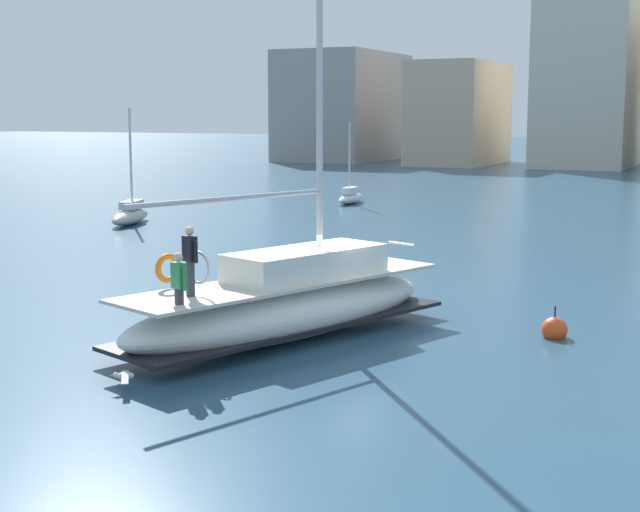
{
  "coord_description": "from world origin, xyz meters",
  "views": [
    {
      "loc": [
        10.0,
        -21.86,
        5.53
      ],
      "look_at": [
        -0.46,
        0.06,
        1.8
      ],
      "focal_mm": 52.21,
      "sensor_mm": 36.0,
      "label": 1
    }
  ],
  "objects_px": {
    "moored_sloop_near": "(351,197)",
    "mooring_buoy": "(554,330)",
    "moored_catamaran": "(130,214)",
    "seagull": "(124,376)",
    "main_sailboat": "(287,303)"
  },
  "relations": [
    {
      "from": "mooring_buoy",
      "to": "moored_sloop_near",
      "type": "bearing_deg",
      "value": 122.0
    },
    {
      "from": "mooring_buoy",
      "to": "seagull",
      "type": "bearing_deg",
      "value": -129.69
    },
    {
      "from": "moored_catamaran",
      "to": "seagull",
      "type": "relative_size",
      "value": 6.55
    },
    {
      "from": "main_sailboat",
      "to": "seagull",
      "type": "distance_m",
      "value": 5.46
    },
    {
      "from": "moored_catamaran",
      "to": "seagull",
      "type": "distance_m",
      "value": 29.11
    },
    {
      "from": "moored_catamaran",
      "to": "mooring_buoy",
      "type": "distance_m",
      "value": 28.56
    },
    {
      "from": "seagull",
      "to": "main_sailboat",
      "type": "bearing_deg",
      "value": 80.3
    },
    {
      "from": "moored_sloop_near",
      "to": "mooring_buoy",
      "type": "height_order",
      "value": "moored_sloop_near"
    },
    {
      "from": "seagull",
      "to": "mooring_buoy",
      "type": "distance_m",
      "value": 10.79
    },
    {
      "from": "moored_sloop_near",
      "to": "seagull",
      "type": "height_order",
      "value": "moored_sloop_near"
    },
    {
      "from": "seagull",
      "to": "mooring_buoy",
      "type": "relative_size",
      "value": 0.96
    },
    {
      "from": "moored_sloop_near",
      "to": "moored_catamaran",
      "type": "height_order",
      "value": "moored_catamaran"
    },
    {
      "from": "main_sailboat",
      "to": "moored_sloop_near",
      "type": "xyz_separation_m",
      "value": [
        -12.57,
        32.62,
        -0.47
      ]
    },
    {
      "from": "moored_sloop_near",
      "to": "mooring_buoy",
      "type": "distance_m",
      "value": 34.99
    },
    {
      "from": "main_sailboat",
      "to": "mooring_buoy",
      "type": "xyz_separation_m",
      "value": [
        5.97,
        2.95,
        -0.7
      ]
    }
  ]
}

